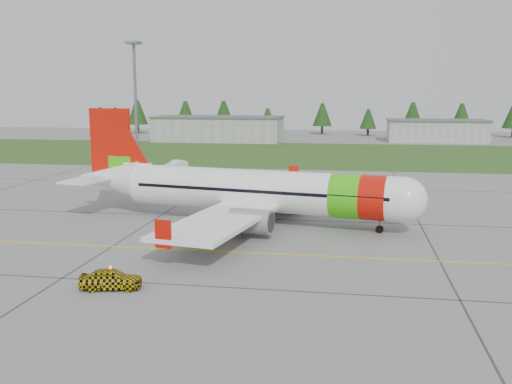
# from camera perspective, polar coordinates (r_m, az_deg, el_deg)

# --- Properties ---
(ground) EXTENTS (320.00, 320.00, 0.00)m
(ground) POSITION_cam_1_polar(r_m,az_deg,el_deg) (35.49, 3.42, -9.86)
(ground) COLOR gray
(ground) RESTS_ON ground
(aircraft) EXTENTS (34.49, 32.23, 10.52)m
(aircraft) POSITION_cam_1_polar(r_m,az_deg,el_deg) (53.02, -0.33, 0.12)
(aircraft) COLOR white
(aircraft) RESTS_ON ground
(follow_me_car) EXTENTS (1.59, 1.77, 3.81)m
(follow_me_car) POSITION_cam_1_polar(r_m,az_deg,el_deg) (36.35, -14.40, -6.52)
(follow_me_car) COLOR yellow
(follow_me_car) RESTS_ON ground
(service_van) EXTENTS (1.98, 1.93, 4.49)m
(service_van) POSITION_cam_1_polar(r_m,az_deg,el_deg) (92.31, -8.02, 3.65)
(service_van) COLOR white
(service_van) RESTS_ON ground
(grass_strip) EXTENTS (320.00, 50.00, 0.03)m
(grass_strip) POSITION_cam_1_polar(r_m,az_deg,el_deg) (115.93, 7.68, 3.77)
(grass_strip) COLOR #30561E
(grass_strip) RESTS_ON ground
(taxi_guideline) EXTENTS (120.00, 0.25, 0.02)m
(taxi_guideline) POSITION_cam_1_polar(r_m,az_deg,el_deg) (43.08, 4.54, -6.30)
(taxi_guideline) COLOR gold
(taxi_guideline) RESTS_ON ground
(hangar_west) EXTENTS (32.00, 14.00, 6.00)m
(hangar_west) POSITION_cam_1_polar(r_m,az_deg,el_deg) (147.38, -3.75, 6.26)
(hangar_west) COLOR #A8A8A3
(hangar_west) RESTS_ON ground
(hangar_east) EXTENTS (24.00, 12.00, 5.20)m
(hangar_east) POSITION_cam_1_polar(r_m,az_deg,el_deg) (153.09, 17.58, 5.81)
(hangar_east) COLOR #A8A8A3
(hangar_east) RESTS_ON ground
(floodlight_mast) EXTENTS (0.50, 0.50, 20.00)m
(floodlight_mast) POSITION_cam_1_polar(r_m,az_deg,el_deg) (97.91, -11.93, 8.43)
(floodlight_mast) COLOR slate
(floodlight_mast) RESTS_ON ground
(treeline) EXTENTS (160.00, 8.00, 10.00)m
(treeline) POSITION_cam_1_polar(r_m,az_deg,el_deg) (171.44, 8.31, 7.34)
(treeline) COLOR #1C3F14
(treeline) RESTS_ON ground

